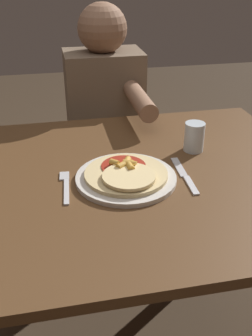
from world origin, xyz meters
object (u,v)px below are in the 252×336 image
object	(u,v)px
pizza	(126,173)
person_diner	(106,117)
plate	(126,178)
dining_table	(128,204)
knife	(185,176)
drinking_glass	(194,137)
fork	(66,185)

from	to	relation	value
pizza	person_diner	distance (m)	0.71
plate	person_diner	distance (m)	0.70
dining_table	knife	size ratio (longest dim) A/B	5.34
plate	person_diner	bearing A→B (deg)	86.13
dining_table	drinking_glass	xyz separation A→B (m)	(0.25, 0.12, 0.16)
drinking_glass	person_diner	bearing A→B (deg)	111.23
fork	person_diner	bearing A→B (deg)	72.21
person_diner	dining_table	bearing A→B (deg)	-92.91
dining_table	pizza	distance (m)	0.14
fork	person_diner	distance (m)	0.73
drinking_glass	person_diner	size ratio (longest dim) A/B	0.08
knife	person_diner	distance (m)	0.73
knife	person_diner	world-z (taller)	person_diner
dining_table	plate	world-z (taller)	plate
dining_table	plate	distance (m)	0.12
dining_table	pizza	size ratio (longest dim) A/B	4.87
dining_table	drinking_glass	distance (m)	0.31
drinking_glass	person_diner	distance (m)	0.60
dining_table	person_diner	xyz separation A→B (m)	(0.03, 0.67, 0.03)
pizza	drinking_glass	bearing A→B (deg)	30.29
pizza	knife	xyz separation A→B (m)	(0.17, -0.01, -0.02)
fork	drinking_glass	size ratio (longest dim) A/B	1.81
knife	person_diner	bearing A→B (deg)	100.22
plate	pizza	bearing A→B (deg)	-85.02
pizza	fork	distance (m)	0.18
dining_table	plate	xyz separation A→B (m)	(-0.01, -0.03, 0.11)
drinking_glass	knife	bearing A→B (deg)	-117.69
pizza	drinking_glass	size ratio (longest dim) A/B	2.49
knife	dining_table	bearing A→B (deg)	164.54
plate	knife	distance (m)	0.18
dining_table	fork	xyz separation A→B (m)	(-0.19, -0.03, 0.11)
plate	drinking_glass	world-z (taller)	drinking_glass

